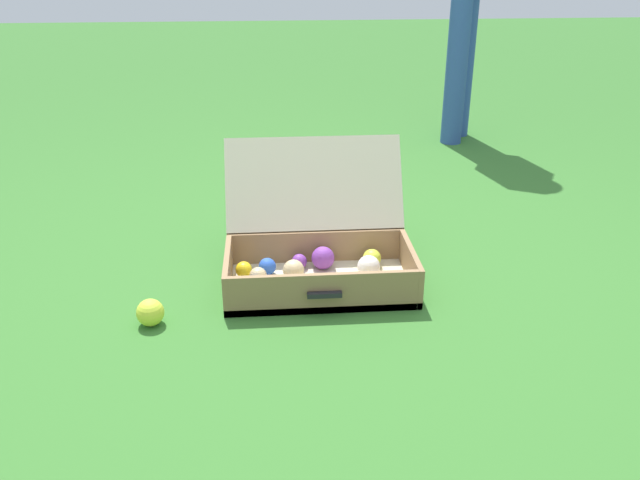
{
  "coord_description": "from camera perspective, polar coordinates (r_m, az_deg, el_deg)",
  "views": [
    {
      "loc": [
        -0.16,
        -1.93,
        1.11
      ],
      "look_at": [
        0.0,
        0.07,
        0.18
      ],
      "focal_mm": 37.36,
      "sensor_mm": 36.0,
      "label": 1
    }
  ],
  "objects": [
    {
      "name": "stray_ball_on_grass",
      "position": [
        2.14,
        -14.33,
        -6.04
      ],
      "size": [
        0.09,
        0.09,
        0.09
      ],
      "primitive_type": "sphere",
      "color": "#CCDB38",
      "rests_on": "ground"
    },
    {
      "name": "open_suitcase",
      "position": [
        2.31,
        -0.25,
        -1.02
      ],
      "size": [
        0.64,
        0.55,
        0.44
      ],
      "color": "beige",
      "rests_on": "ground"
    },
    {
      "name": "ground_plane",
      "position": [
        2.23,
        0.14,
        -5.04
      ],
      "size": [
        16.0,
        16.0,
        0.0
      ],
      "primitive_type": "plane",
      "color": "#336B28"
    }
  ]
}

